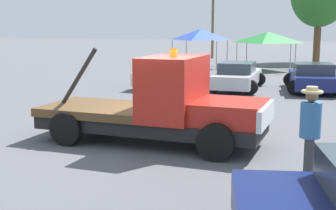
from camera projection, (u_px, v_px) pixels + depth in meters
The scene contains 9 objects.
ground_plane at pixel (151, 142), 12.52m from camera, with size 160.00×160.00×0.00m, color #545459.
tow_truck at pixel (164, 108), 12.22m from camera, with size 6.10×2.37×2.52m.
person_near_truck at pixel (310, 126), 9.26m from camera, with size 0.43×0.43×1.93m.
parked_car_cream at pixel (167, 74), 23.43m from camera, with size 2.65×4.47×1.34m.
parked_car_silver at pixel (238, 76), 22.56m from camera, with size 2.51×4.88×1.34m.
parked_car_navy at pixel (313, 77), 22.05m from camera, with size 2.99×4.78×1.34m.
canopy_tent_blue at pixel (201, 34), 33.91m from camera, with size 3.30×3.30×2.80m.
canopy_tent_green at pixel (268, 37), 31.85m from camera, with size 3.55×3.55×2.61m.
utility_pole at pixel (213, 2), 42.54m from camera, with size 2.20×0.24×9.76m.
Camera 1 is at (4.65, -11.25, 3.13)m, focal length 50.00 mm.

